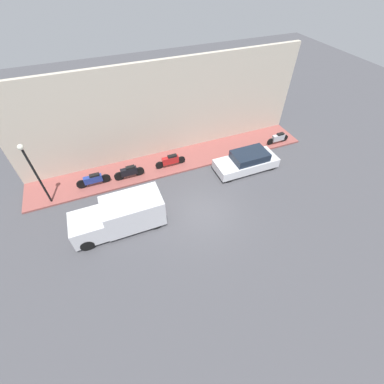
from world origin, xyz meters
name	(u,v)px	position (x,y,z in m)	size (l,w,h in m)	color
ground_plane	(203,214)	(0.00, 0.00, 0.00)	(60.00, 60.00, 0.00)	#47474C
sidewalk	(174,161)	(5.23, 0.00, 0.06)	(2.64, 19.81, 0.12)	#934C47
building_facade	(165,111)	(6.70, 0.00, 3.25)	(0.30, 19.81, 6.50)	beige
parked_car	(247,161)	(2.67, -4.40, 0.65)	(1.74, 4.32, 1.34)	silver
delivery_van	(120,216)	(0.84, 4.57, 0.95)	(1.84, 4.88, 1.86)	silver
motorcycle_black	(129,172)	(4.62, 3.31, 0.60)	(0.30, 1.99, 0.89)	black
scooter_silver	(278,138)	(4.37, -8.18, 0.55)	(0.30, 1.84, 0.81)	#B7B7BF
motorcycle_blue	(93,180)	(4.76, 5.59, 0.59)	(0.30, 2.12, 0.85)	navy
motorcycle_red	(171,160)	(4.79, 0.39, 0.58)	(0.30, 2.15, 0.86)	#B21E1E
streetlamp	(32,168)	(4.28, 8.25, 2.77)	(0.31, 0.31, 4.14)	black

